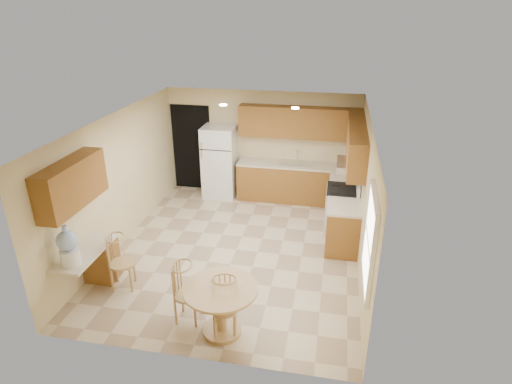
% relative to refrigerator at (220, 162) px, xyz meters
% --- Properties ---
extents(floor, '(5.50, 5.50, 0.00)m').
position_rel_refrigerator_xyz_m(floor, '(0.95, -2.40, -0.86)').
color(floor, '#C9B592').
rests_on(floor, ground).
extents(ceiling, '(4.50, 5.50, 0.02)m').
position_rel_refrigerator_xyz_m(ceiling, '(0.95, -2.40, 1.64)').
color(ceiling, white).
rests_on(ceiling, wall_back).
extents(wall_back, '(4.50, 0.02, 2.50)m').
position_rel_refrigerator_xyz_m(wall_back, '(0.95, 0.35, 0.39)').
color(wall_back, beige).
rests_on(wall_back, floor).
extents(wall_front, '(4.50, 0.02, 2.50)m').
position_rel_refrigerator_xyz_m(wall_front, '(0.95, -5.15, 0.39)').
color(wall_front, beige).
rests_on(wall_front, floor).
extents(wall_left, '(0.02, 5.50, 2.50)m').
position_rel_refrigerator_xyz_m(wall_left, '(-1.30, -2.40, 0.39)').
color(wall_left, beige).
rests_on(wall_left, floor).
extents(wall_right, '(0.02, 5.50, 2.50)m').
position_rel_refrigerator_xyz_m(wall_right, '(3.20, -2.40, 0.39)').
color(wall_right, beige).
rests_on(wall_right, floor).
extents(doorway, '(0.90, 0.02, 2.10)m').
position_rel_refrigerator_xyz_m(doorway, '(-0.80, 0.34, 0.19)').
color(doorway, black).
rests_on(doorway, floor).
extents(base_cab_back, '(2.75, 0.60, 0.87)m').
position_rel_refrigerator_xyz_m(base_cab_back, '(1.83, 0.05, -0.42)').
color(base_cab_back, '#905D24').
rests_on(base_cab_back, floor).
extents(counter_back, '(2.75, 0.63, 0.04)m').
position_rel_refrigerator_xyz_m(counter_back, '(1.83, 0.05, 0.03)').
color(counter_back, beige).
rests_on(counter_back, base_cab_back).
extents(base_cab_right_a, '(0.60, 0.59, 0.87)m').
position_rel_refrigerator_xyz_m(base_cab_right_a, '(2.90, -0.54, -0.42)').
color(base_cab_right_a, '#905D24').
rests_on(base_cab_right_a, floor).
extents(counter_right_a, '(0.63, 0.59, 0.04)m').
position_rel_refrigerator_xyz_m(counter_right_a, '(2.90, -0.54, 0.03)').
color(counter_right_a, beige).
rests_on(counter_right_a, base_cab_right_a).
extents(base_cab_right_b, '(0.60, 0.80, 0.87)m').
position_rel_refrigerator_xyz_m(base_cab_right_b, '(2.90, -2.00, -0.42)').
color(base_cab_right_b, '#905D24').
rests_on(base_cab_right_b, floor).
extents(counter_right_b, '(0.63, 0.80, 0.04)m').
position_rel_refrigerator_xyz_m(counter_right_b, '(2.90, -2.00, 0.03)').
color(counter_right_b, beige).
rests_on(counter_right_b, base_cab_right_b).
extents(upper_cab_back, '(2.75, 0.33, 0.70)m').
position_rel_refrigerator_xyz_m(upper_cab_back, '(1.83, 0.19, 0.99)').
color(upper_cab_back, '#905D24').
rests_on(upper_cab_back, wall_back).
extents(upper_cab_right, '(0.33, 2.42, 0.70)m').
position_rel_refrigerator_xyz_m(upper_cab_right, '(3.04, -1.19, 0.99)').
color(upper_cab_right, '#905D24').
rests_on(upper_cab_right, wall_right).
extents(upper_cab_left, '(0.33, 1.40, 0.70)m').
position_rel_refrigerator_xyz_m(upper_cab_left, '(-1.13, -4.00, 0.99)').
color(upper_cab_left, '#905D24').
rests_on(upper_cab_left, wall_left).
extents(sink, '(0.78, 0.44, 0.01)m').
position_rel_refrigerator_xyz_m(sink, '(1.80, 0.05, 0.06)').
color(sink, silver).
rests_on(sink, counter_back).
extents(range_hood, '(0.50, 0.76, 0.14)m').
position_rel_refrigerator_xyz_m(range_hood, '(2.95, -1.22, 0.56)').
color(range_hood, silver).
rests_on(range_hood, upper_cab_right).
extents(desk_pedestal, '(0.48, 0.42, 0.72)m').
position_rel_refrigerator_xyz_m(desk_pedestal, '(-1.05, -3.72, -0.50)').
color(desk_pedestal, '#905D24').
rests_on(desk_pedestal, floor).
extents(desk_top, '(0.50, 1.20, 0.04)m').
position_rel_refrigerator_xyz_m(desk_top, '(-1.05, -4.10, -0.11)').
color(desk_top, beige).
rests_on(desk_top, desk_pedestal).
extents(window, '(0.06, 1.12, 1.30)m').
position_rel_refrigerator_xyz_m(window, '(3.18, -4.25, 0.64)').
color(window, white).
rests_on(window, wall_right).
extents(can_light_a, '(0.14, 0.14, 0.02)m').
position_rel_refrigerator_xyz_m(can_light_a, '(0.45, -1.20, 1.63)').
color(can_light_a, white).
rests_on(can_light_a, ceiling).
extents(can_light_b, '(0.14, 0.14, 0.02)m').
position_rel_refrigerator_xyz_m(can_light_b, '(1.85, -1.20, 1.63)').
color(can_light_b, white).
rests_on(can_light_b, ceiling).
extents(refrigerator, '(0.76, 0.73, 1.71)m').
position_rel_refrigerator_xyz_m(refrigerator, '(0.00, 0.00, 0.00)').
color(refrigerator, white).
rests_on(refrigerator, floor).
extents(stove, '(0.65, 0.76, 1.09)m').
position_rel_refrigerator_xyz_m(stove, '(2.88, -1.22, -0.39)').
color(stove, white).
rests_on(stove, floor).
extents(dining_table, '(1.03, 1.03, 0.76)m').
position_rel_refrigerator_xyz_m(dining_table, '(1.26, -4.60, -0.36)').
color(dining_table, tan).
rests_on(dining_table, floor).
extents(chair_table_a, '(0.41, 0.53, 0.93)m').
position_rel_refrigerator_xyz_m(chair_table_a, '(0.71, -4.51, -0.29)').
color(chair_table_a, tan).
rests_on(chair_table_a, floor).
extents(chair_table_b, '(0.39, 0.40, 0.87)m').
position_rel_refrigerator_xyz_m(chair_table_b, '(1.31, -4.68, -0.32)').
color(chair_table_b, tan).
rests_on(chair_table_b, floor).
extents(chair_desk, '(0.41, 0.53, 0.93)m').
position_rel_refrigerator_xyz_m(chair_desk, '(-0.60, -3.95, -0.29)').
color(chair_desk, tan).
rests_on(chair_desk, floor).
extents(water_crock, '(0.31, 0.31, 0.63)m').
position_rel_refrigerator_xyz_m(water_crock, '(-1.05, -4.46, 0.20)').
color(water_crock, white).
rests_on(water_crock, desk_top).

